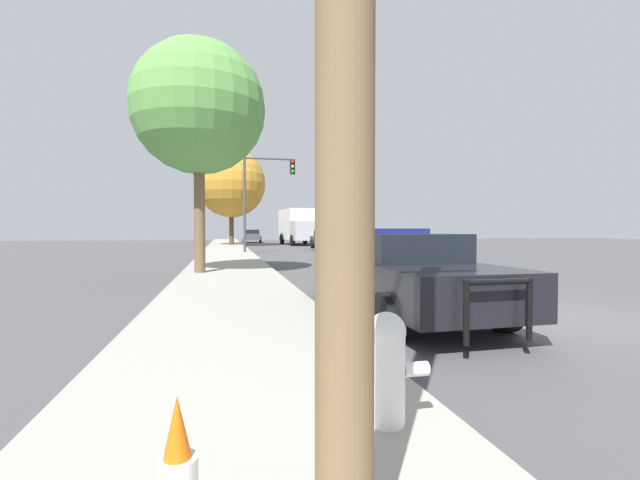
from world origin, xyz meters
TOP-DOWN VIEW (x-y plane):
  - ground_plane at (0.00, 0.00)m, footprint 110.00×110.00m
  - sidewalk_left at (-5.10, 0.00)m, footprint 3.00×110.00m
  - police_car at (-2.23, 0.91)m, footprint 2.13×5.34m
  - fire_hydrant at (-4.15, -3.39)m, footprint 0.61×0.27m
  - traffic_light at (-2.92, 19.85)m, footprint 3.14×0.35m
  - car_background_oncoming at (2.43, 25.39)m, footprint 2.11×4.57m
  - car_background_distant at (-2.18, 42.33)m, footprint 2.25×4.07m
  - box_truck at (1.70, 34.75)m, footprint 3.05×7.82m
  - tree_sidewalk_near at (-6.01, 7.78)m, footprint 4.15×4.15m
  - tree_sidewalk_far at (-4.63, 32.47)m, footprint 6.03×6.03m
  - traffic_cone at (-5.44, -4.34)m, footprint 0.30×0.30m

SIDE VIEW (x-z plane):
  - ground_plane at x=0.00m, z-range 0.00..0.00m
  - sidewalk_left at x=-5.10m, z-range 0.00..0.13m
  - traffic_cone at x=-5.44m, z-range 0.13..0.81m
  - fire_hydrant at x=-4.15m, z-range 0.15..0.94m
  - car_background_oncoming at x=2.43m, z-range 0.05..1.46m
  - police_car at x=-2.23m, z-range 0.00..1.51m
  - car_background_distant at x=-2.18m, z-range 0.04..1.49m
  - box_truck at x=1.70m, z-range 0.10..3.56m
  - traffic_light at x=-2.92m, z-range 1.24..7.03m
  - tree_sidewalk_near at x=-6.01m, z-range 1.66..8.89m
  - tree_sidewalk_far at x=-4.63m, z-range 1.33..9.77m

